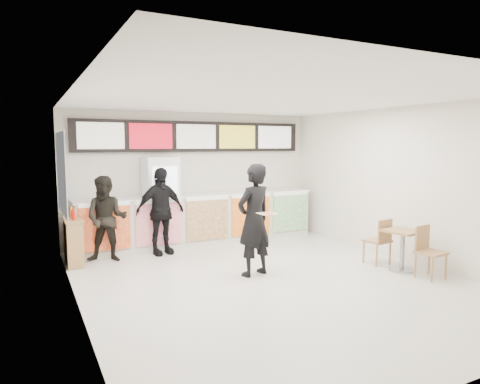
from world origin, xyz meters
TOP-DOWN VIEW (x-y plane):
  - floor at (0.00, 0.00)m, footprint 7.00×7.00m
  - ceiling at (0.00, 0.00)m, footprint 7.00×7.00m
  - wall_back at (0.00, 3.50)m, footprint 6.00×0.00m
  - wall_left at (-3.00, 0.00)m, footprint 0.00×7.00m
  - wall_right at (3.00, 0.00)m, footprint 0.00×7.00m
  - service_counter at (0.00, 3.09)m, footprint 5.56×0.77m
  - menu_board at (0.00, 3.41)m, footprint 5.50×0.14m
  - drinks_fridge at (-0.93, 3.11)m, footprint 0.70×0.67m
  - mirror_panel at (-2.99, 2.45)m, footprint 0.01×2.00m
  - customer_main at (-0.09, 0.41)m, footprint 0.81×0.63m
  - customer_left at (-2.21, 2.49)m, footprint 0.99×0.90m
  - customer_mid at (-1.12, 2.55)m, footprint 1.12×0.62m
  - pizza_slice at (-0.09, -0.04)m, footprint 0.36×0.36m
  - cafe_table at (2.41, -0.57)m, footprint 0.67×1.55m
  - condiment_ledge at (-2.82, 2.52)m, footprint 0.32×0.79m

SIDE VIEW (x-z plane):
  - floor at x=0.00m, z-range 0.00..0.00m
  - condiment_ledge at x=-2.82m, z-range -0.08..0.98m
  - cafe_table at x=2.41m, z-range 0.07..0.96m
  - service_counter at x=0.00m, z-range 0.00..1.14m
  - customer_left at x=-2.21m, z-range 0.00..1.67m
  - customer_mid at x=-1.12m, z-range 0.00..1.80m
  - customer_main at x=-0.09m, z-range 0.00..1.94m
  - drinks_fridge at x=-0.93m, z-range 0.00..2.00m
  - pizza_slice at x=-0.09m, z-range 1.15..1.17m
  - wall_back at x=0.00m, z-range -1.50..4.50m
  - wall_left at x=-3.00m, z-range -2.00..5.00m
  - wall_right at x=3.00m, z-range -2.00..5.00m
  - mirror_panel at x=-2.99m, z-range 1.00..2.50m
  - menu_board at x=0.00m, z-range 2.10..2.80m
  - ceiling at x=0.00m, z-range 3.00..3.00m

